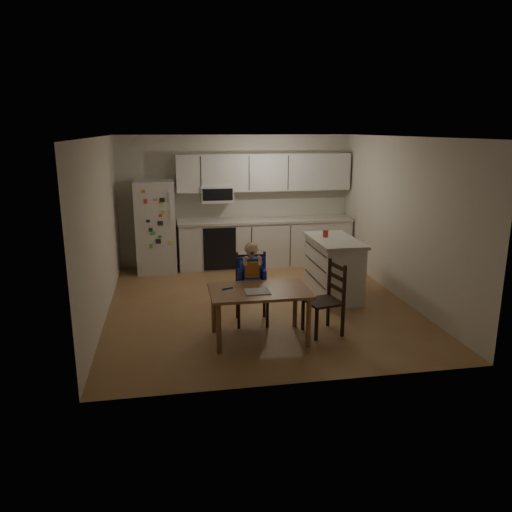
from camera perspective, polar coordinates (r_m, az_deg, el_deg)
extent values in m
cube|color=#94613A|center=(7.70, 0.32, -5.50)|extent=(4.50, 5.00, 0.01)
cube|color=beige|center=(9.81, -2.32, 6.38)|extent=(4.50, 0.02, 2.50)
cube|color=beige|center=(7.31, -17.31, 2.97)|extent=(0.02, 5.00, 2.50)
cube|color=beige|center=(8.08, 16.27, 4.08)|extent=(0.02, 5.00, 2.50)
cube|color=white|center=(7.24, 0.34, 13.48)|extent=(4.50, 5.00, 0.01)
cube|color=silver|center=(9.44, -11.38, 3.33)|extent=(0.72, 0.70, 1.70)
cube|color=silver|center=(9.75, 1.05, 1.44)|extent=(3.34, 0.60, 0.86)
cube|color=beige|center=(9.65, 1.08, 4.09)|extent=(3.37, 0.62, 0.05)
cube|color=black|center=(9.32, -4.14, 0.79)|extent=(0.60, 0.02, 0.80)
cube|color=silver|center=(9.66, 0.94, 9.55)|extent=(3.34, 0.34, 0.70)
cube|color=silver|center=(9.54, -4.51, 7.15)|extent=(0.60, 0.38, 0.33)
cube|color=silver|center=(8.01, 8.85, -1.50)|extent=(0.61, 1.21, 0.89)
cube|color=beige|center=(7.90, 8.98, 1.79)|extent=(0.67, 1.28, 0.05)
cylinder|color=#B73F2A|center=(7.99, 7.95, 2.55)|extent=(0.09, 0.09, 0.11)
cube|color=brown|center=(6.24, 0.39, -4.01)|extent=(1.24, 0.80, 0.04)
cylinder|color=brown|center=(5.98, -4.28, -8.30)|extent=(0.06, 0.06, 0.63)
cylinder|color=brown|center=(6.58, -4.87, -6.12)|extent=(0.06, 0.06, 0.63)
cylinder|color=brown|center=(6.17, 6.02, -7.59)|extent=(0.06, 0.06, 0.63)
cylinder|color=brown|center=(6.76, 4.49, -5.55)|extent=(0.06, 0.06, 0.63)
cube|color=#BBBBC0|center=(6.14, 0.14, -4.08)|extent=(0.30, 0.26, 0.01)
cylinder|color=#192AAE|center=(6.25, -3.36, -3.73)|extent=(0.12, 0.06, 0.02)
cube|color=black|center=(6.83, -0.48, -4.17)|extent=(0.46, 0.46, 0.03)
cube|color=black|center=(6.72, -1.98, -6.58)|extent=(0.04, 0.04, 0.43)
cube|color=black|center=(7.08, -2.16, -5.47)|extent=(0.04, 0.04, 0.43)
cube|color=black|center=(6.75, 1.30, -6.48)|extent=(0.04, 0.04, 0.43)
cube|color=black|center=(7.11, 0.95, -5.38)|extent=(0.04, 0.04, 0.43)
cube|color=black|center=(6.94, -0.62, -1.57)|extent=(0.43, 0.07, 0.51)
cube|color=#192AAE|center=(6.81, -0.48, -3.65)|extent=(0.41, 0.38, 0.10)
cube|color=#192AAE|center=(6.88, -0.58, -1.52)|extent=(0.39, 0.09, 0.34)
cube|color=#5963C5|center=(6.78, -0.47, -3.23)|extent=(0.32, 0.28, 0.02)
cube|color=#2237B3|center=(6.74, -0.49, -1.29)|extent=(0.23, 0.16, 0.26)
cube|color=#ED572E|center=(6.68, -0.44, -1.52)|extent=(0.19, 0.03, 0.20)
sphere|color=beige|center=(6.67, -0.49, 0.74)|extent=(0.19, 0.19, 0.17)
ellipsoid|color=olive|center=(6.66, -0.49, 0.89)|extent=(0.18, 0.17, 0.14)
cube|color=black|center=(6.55, 7.67, -5.19)|extent=(0.49, 0.49, 0.03)
cube|color=black|center=(6.70, 5.39, -6.72)|extent=(0.04, 0.04, 0.42)
cube|color=black|center=(6.87, 8.24, -6.26)|extent=(0.04, 0.04, 0.42)
cube|color=black|center=(6.39, 6.92, -7.84)|extent=(0.04, 0.04, 0.42)
cube|color=black|center=(6.57, 9.88, -7.33)|extent=(0.04, 0.04, 0.42)
cube|color=black|center=(6.56, 9.21, -2.79)|extent=(0.12, 0.42, 0.50)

